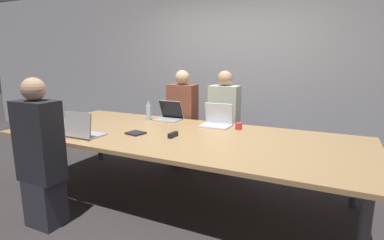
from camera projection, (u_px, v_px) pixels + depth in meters
The scene contains 14 objects.
ground_plane at pixel (181, 197), 3.41m from camera, with size 24.00×24.00×0.00m, color #383333.
curtain_wall at pixel (235, 68), 4.75m from camera, with size 12.00×0.06×2.80m.
conference_table at pixel (181, 138), 3.27m from camera, with size 3.85×1.57×0.73m.
laptop_near_left at pixel (82, 130), 3.13m from camera, with size 0.35×0.27×0.28m.
person_near_left at pixel (41, 157), 2.72m from camera, with size 0.40×0.24×1.39m.
cup_near_left at pixel (70, 128), 3.34m from camera, with size 0.08×0.08×0.10m.
laptop_far_center at pixel (217, 120), 3.66m from camera, with size 0.36×0.27×0.28m.
person_far_center at pixel (224, 123), 4.16m from camera, with size 0.40×0.24×1.39m.
cup_far_center at pixel (239, 126), 3.49m from camera, with size 0.08×0.08×0.08m.
laptop_far_midleft at pixel (170, 115), 4.01m from camera, with size 0.32×0.27×0.26m.
person_far_midleft at pixel (183, 120), 4.34m from camera, with size 0.40×0.24×1.39m.
bottle_far_midleft at pixel (149, 112), 4.00m from camera, with size 0.07×0.07×0.25m.
stapler at pixel (173, 135), 3.15m from camera, with size 0.05×0.15×0.05m.
notebook at pixel (136, 133), 3.28m from camera, with size 0.21×0.20×0.02m.
Camera 1 is at (1.49, -2.79, 1.55)m, focal length 28.00 mm.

